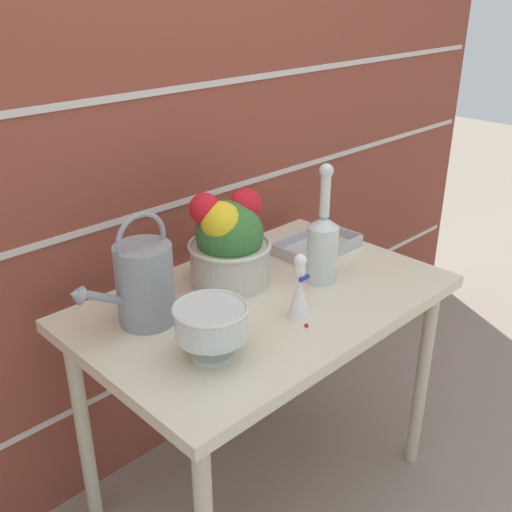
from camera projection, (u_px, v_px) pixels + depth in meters
The scene contains 10 objects.
ground_plane at pixel (263, 485), 2.06m from camera, with size 12.00×12.00×0.00m, color gray.
brick_wall at pixel (164, 147), 1.88m from camera, with size 3.60×0.08×2.20m.
patio_table at pixel (264, 321), 1.78m from camera, with size 1.08×0.69×0.74m.
watering_can at pixel (144, 282), 1.57m from camera, with size 0.30×0.15×0.31m.
crystal_pedestal_bowl at pixel (211, 323), 1.43m from camera, with size 0.19×0.19×0.14m.
flower_planter at pixel (229, 242), 1.77m from camera, with size 0.25×0.25×0.29m.
glass_decanter at pixel (323, 243), 1.79m from camera, with size 0.09×0.09×0.37m.
figurine_vase at pixel (299, 292), 1.61m from camera, with size 0.06×0.06×0.19m.
wire_tray at pixel (317, 247), 2.04m from camera, with size 0.29×0.18×0.04m.
fallen_petal at pixel (306, 326), 1.59m from camera, with size 0.01×0.01×0.01m.
Camera 1 is at (-1.09, -1.08, 1.59)m, focal length 42.00 mm.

